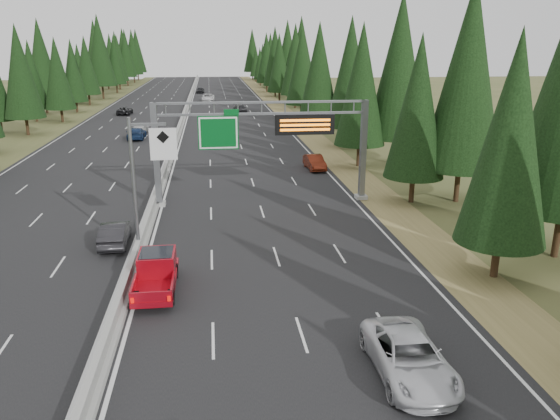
{
  "coord_description": "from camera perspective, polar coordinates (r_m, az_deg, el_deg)",
  "views": [
    {
      "loc": [
        4.5,
        -5.92,
        11.92
      ],
      "look_at": [
        7.77,
        20.0,
        3.97
      ],
      "focal_mm": 35.0,
      "sensor_mm": 36.0,
      "label": 1
    }
  ],
  "objects": [
    {
      "name": "road",
      "position": [
        86.86,
        -10.21,
        8.79
      ],
      "size": [
        32.0,
        260.0,
        0.08
      ],
      "primitive_type": "cube",
      "color": "black",
      "rests_on": "ground"
    },
    {
      "name": "shoulder_right",
      "position": [
        87.76,
        1.62,
        9.12
      ],
      "size": [
        3.6,
        260.0,
        0.06
      ],
      "primitive_type": "cube",
      "color": "olive",
      "rests_on": "ground"
    },
    {
      "name": "shoulder_left",
      "position": [
        89.56,
        -21.76,
        8.1
      ],
      "size": [
        3.6,
        260.0,
        0.06
      ],
      "primitive_type": "cube",
      "color": "#444D24",
      "rests_on": "ground"
    },
    {
      "name": "median_barrier",
      "position": [
        86.81,
        -10.22,
        9.04
      ],
      "size": [
        0.7,
        260.0,
        0.85
      ],
      "color": "gray",
      "rests_on": "road"
    },
    {
      "name": "sign_gantry",
      "position": [
        41.58,
        -1.0,
        7.71
      ],
      "size": [
        16.75,
        0.98,
        7.8
      ],
      "color": "slate",
      "rests_on": "road"
    },
    {
      "name": "hov_sign_pole",
      "position": [
        31.96,
        -14.06,
        3.4
      ],
      "size": [
        2.8,
        0.5,
        8.0
      ],
      "color": "slate",
      "rests_on": "road"
    },
    {
      "name": "tree_row_right",
      "position": [
        81.48,
        5.48,
        14.66
      ],
      "size": [
        11.84,
        243.17,
        18.4
      ],
      "color": "black",
      "rests_on": "ground"
    },
    {
      "name": "tree_row_left",
      "position": [
        86.33,
        -25.7,
        13.43
      ],
      "size": [
        11.96,
        246.36,
        18.6
      ],
      "color": "black",
      "rests_on": "ground"
    },
    {
      "name": "silver_minivan",
      "position": [
        21.42,
        13.32,
        -14.73
      ],
      "size": [
        2.53,
        5.47,
        1.52
      ],
      "primitive_type": "imported",
      "rotation": [
        0.0,
        0.0,
        -0.0
      ],
      "color": "silver",
      "rests_on": "road"
    },
    {
      "name": "red_pickup",
      "position": [
        28.34,
        -12.76,
        -6.08
      ],
      "size": [
        1.92,
        5.36,
        1.75
      ],
      "color": "black",
      "rests_on": "road"
    },
    {
      "name": "car_ahead_green",
      "position": [
        67.93,
        -6.94,
        7.32
      ],
      "size": [
        1.77,
        3.98,
        1.33
      ],
      "primitive_type": "imported",
      "rotation": [
        0.0,
        0.0,
        -0.05
      ],
      "color": "#155D3C",
      "rests_on": "road"
    },
    {
      "name": "car_ahead_dkred",
      "position": [
        54.11,
        3.64,
        5.01
      ],
      "size": [
        1.75,
        4.37,
        1.41
      ],
      "primitive_type": "imported",
      "rotation": [
        0.0,
        0.0,
        0.06
      ],
      "color": "#621D0E",
      "rests_on": "road"
    },
    {
      "name": "car_ahead_dkgrey",
      "position": [
        99.81,
        -4.21,
        10.48
      ],
      "size": [
        2.52,
        5.25,
        1.48
      ],
      "primitive_type": "imported",
      "rotation": [
        0.0,
        0.0,
        0.09
      ],
      "color": "#232326",
      "rests_on": "road"
    },
    {
      "name": "car_ahead_white",
      "position": [
        121.71,
        -7.52,
        11.57
      ],
      "size": [
        2.81,
        5.78,
        1.59
      ],
      "primitive_type": "imported",
      "rotation": [
        0.0,
        0.0,
        -0.03
      ],
      "color": "silver",
      "rests_on": "road"
    },
    {
      "name": "car_ahead_far",
      "position": [
        143.23,
        -8.33,
        12.29
      ],
      "size": [
        2.11,
        4.41,
        1.46
      ],
      "primitive_type": "imported",
      "rotation": [
        0.0,
        0.0,
        -0.09
      ],
      "color": "black",
      "rests_on": "road"
    },
    {
      "name": "car_onc_near",
      "position": [
        35.01,
        -16.87,
        -2.35
      ],
      "size": [
        1.68,
        4.45,
        1.45
      ],
      "primitive_type": "imported",
      "rotation": [
        0.0,
        0.0,
        3.17
      ],
      "color": "black",
      "rests_on": "road"
    },
    {
      "name": "car_onc_blue",
      "position": [
        74.08,
        -14.76,
        7.75
      ],
      "size": [
        2.19,
        5.16,
        1.49
      ],
      "primitive_type": "imported",
      "rotation": [
        0.0,
        0.0,
        3.12
      ],
      "color": "navy",
      "rests_on": "road"
    },
    {
      "name": "car_onc_white",
      "position": [
        78.75,
        -14.38,
        8.33
      ],
      "size": [
        2.01,
        4.71,
        1.58
      ],
      "primitive_type": "imported",
      "rotation": [
        0.0,
        0.0,
        3.11
      ],
      "color": "#B3B3B3",
      "rests_on": "road"
    },
    {
      "name": "car_onc_far",
      "position": [
        101.35,
        -15.92,
        9.96
      ],
      "size": [
        2.41,
        4.98,
        1.37
      ],
      "primitive_type": "imported",
      "rotation": [
        0.0,
        0.0,
        3.11
      ],
      "color": "black",
      "rests_on": "road"
    }
  ]
}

